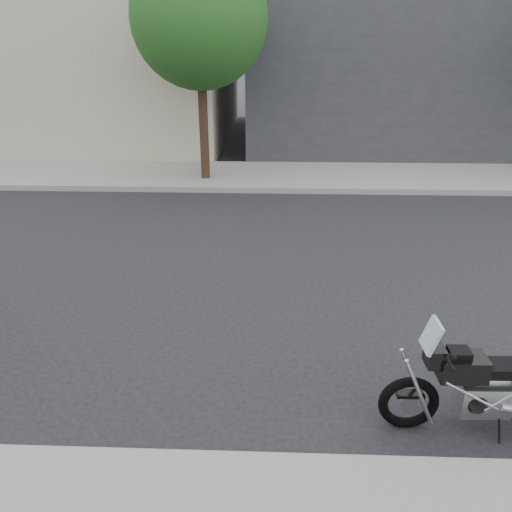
# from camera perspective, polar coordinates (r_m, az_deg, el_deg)

# --- Properties ---
(ground) EXTENTS (120.00, 120.00, 0.00)m
(ground) POSITION_cam_1_polar(r_m,az_deg,el_deg) (8.39, 2.54, -2.56)
(ground) COLOR black
(ground) RESTS_ON ground
(far_sidewalk) EXTENTS (44.00, 3.00, 0.15)m
(far_sidewalk) POSITION_cam_1_polar(r_m,az_deg,el_deg) (14.50, 2.48, 9.10)
(far_sidewalk) COLOR gray
(far_sidewalk) RESTS_ON ground
(far_building_dark) EXTENTS (16.00, 11.00, 7.00)m
(far_building_dark) POSITION_cam_1_polar(r_m,az_deg,el_deg) (22.20, 22.42, 21.46)
(far_building_dark) COLOR #2B2C31
(far_building_dark) RESTS_ON ground
(far_building_cream) EXTENTS (14.00, 11.00, 8.00)m
(far_building_cream) POSITION_cam_1_polar(r_m,az_deg,el_deg) (22.85, -22.63, 22.72)
(far_building_cream) COLOR #AFA48C
(far_building_cream) RESTS_ON ground
(street_tree_mid) EXTENTS (3.40, 3.40, 5.70)m
(street_tree_mid) POSITION_cam_1_polar(r_m,az_deg,el_deg) (13.68, -6.49, 25.31)
(street_tree_mid) COLOR #342318
(street_tree_mid) RESTS_ON far_sidewalk
(motorcycle) EXTENTS (2.00, 0.67, 1.26)m
(motorcycle) POSITION_cam_1_polar(r_m,az_deg,el_deg) (5.65, 25.51, -12.94)
(motorcycle) COLOR black
(motorcycle) RESTS_ON ground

